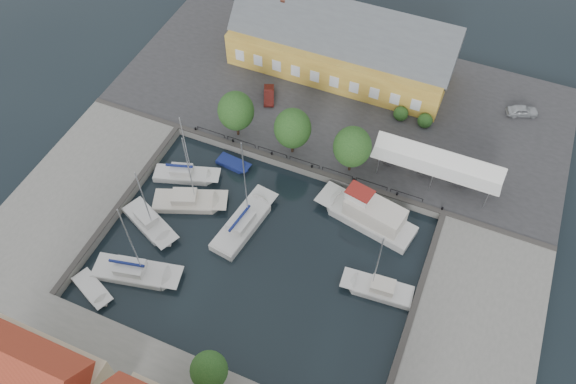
% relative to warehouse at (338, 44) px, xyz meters
% --- Properties ---
extents(ground, '(140.00, 140.00, 0.00)m').
position_rel_warehouse_xyz_m(ground, '(2.60, -28.36, -4.43)').
color(ground, black).
rests_on(ground, ground).
extents(north_quay, '(56.00, 26.00, 1.00)m').
position_rel_warehouse_xyz_m(north_quay, '(2.60, -5.36, -3.93)').
color(north_quay, '#2D2D30').
rests_on(north_quay, ground).
extents(west_quay, '(12.00, 24.00, 1.00)m').
position_rel_warehouse_xyz_m(west_quay, '(-19.40, -30.36, -3.93)').
color(west_quay, slate).
rests_on(west_quay, ground).
extents(east_quay, '(12.00, 24.00, 1.00)m').
position_rel_warehouse_xyz_m(east_quay, '(24.60, -30.36, -3.93)').
color(east_quay, slate).
rests_on(east_quay, ground).
extents(quay_edge_fittings, '(56.00, 24.72, 0.40)m').
position_rel_warehouse_xyz_m(quay_edge_fittings, '(2.62, -23.61, -3.37)').
color(quay_edge_fittings, '#383533').
rests_on(quay_edge_fittings, north_quay).
extents(warehouse, '(28.56, 14.00, 9.55)m').
position_rel_warehouse_xyz_m(warehouse, '(0.00, 0.00, 0.00)').
color(warehouse, '#BC892E').
rests_on(warehouse, north_quay).
extents(tent_canopy, '(14.00, 4.00, 2.83)m').
position_rel_warehouse_xyz_m(tent_canopy, '(16.60, -13.86, -0.74)').
color(tent_canopy, silver).
rests_on(tent_canopy, north_quay).
extents(quay_trees, '(18.20, 4.20, 6.30)m').
position_rel_warehouse_xyz_m(quay_trees, '(0.60, -16.36, 0.45)').
color(quay_trees, black).
rests_on(quay_trees, north_quay).
extents(car_silver, '(4.09, 2.84, 1.29)m').
position_rel_warehouse_xyz_m(car_silver, '(24.13, 0.19, -2.78)').
color(car_silver, '#B8BDC1').
rests_on(car_silver, north_quay).
extents(car_red, '(2.58, 3.78, 1.18)m').
position_rel_warehouse_xyz_m(car_red, '(-5.54, -9.32, -2.84)').
color(car_red, '#571814').
rests_on(car_red, north_quay).
extents(center_sailboat, '(4.10, 9.71, 12.90)m').
position_rel_warehouse_xyz_m(center_sailboat, '(-0.43, -27.37, -4.06)').
color(center_sailboat, silver).
rests_on(center_sailboat, ground).
extents(trawler, '(11.57, 5.45, 5.00)m').
position_rel_warehouse_xyz_m(trawler, '(11.67, -21.57, -3.41)').
color(trawler, silver).
rests_on(trawler, ground).
extents(east_boat_b, '(7.35, 2.91, 9.97)m').
position_rel_warehouse_xyz_m(east_boat_b, '(15.19, -29.11, -4.17)').
color(east_boat_b, silver).
rests_on(east_boat_b, ground).
extents(west_boat_a, '(7.82, 4.34, 10.24)m').
position_rel_warehouse_xyz_m(west_boat_a, '(-9.50, -23.90, -4.15)').
color(west_boat_a, silver).
rests_on(west_boat_a, ground).
extents(west_boat_b, '(8.56, 5.58, 11.22)m').
position_rel_warehouse_xyz_m(west_boat_b, '(-7.33, -27.04, -4.17)').
color(west_boat_b, silver).
rests_on(west_boat_b, ground).
extents(west_boat_c, '(7.69, 5.16, 10.21)m').
position_rel_warehouse_xyz_m(west_boat_c, '(-9.76, -31.19, -4.17)').
color(west_boat_c, silver).
rests_on(west_boat_c, ground).
extents(west_boat_d, '(9.41, 4.63, 12.09)m').
position_rel_warehouse_xyz_m(west_boat_d, '(-7.93, -36.89, -4.16)').
color(west_boat_d, silver).
rests_on(west_boat_d, ground).
extents(launch_sw, '(5.22, 3.62, 0.98)m').
position_rel_warehouse_xyz_m(launch_sw, '(-10.90, -40.10, -4.34)').
color(launch_sw, silver).
rests_on(launch_sw, ground).
extents(launch_nw, '(4.23, 2.05, 0.88)m').
position_rel_warehouse_xyz_m(launch_nw, '(-5.29, -20.14, -4.34)').
color(launch_nw, navy).
rests_on(launch_nw, ground).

